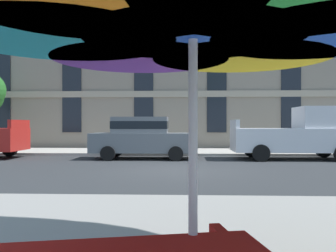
{
  "coord_description": "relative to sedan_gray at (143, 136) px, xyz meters",
  "views": [
    {
      "loc": [
        0.13,
        -11.3,
        1.49
      ],
      "look_at": [
        -0.46,
        3.2,
        1.4
      ],
      "focal_mm": 37.92,
      "sensor_mm": 36.0,
      "label": 1
    }
  ],
  "objects": [
    {
      "name": "sidewalk_far",
      "position": [
        1.55,
        3.1,
        -0.89
      ],
      "size": [
        56.0,
        3.6,
        0.12
      ],
      "primitive_type": "cube",
      "color": "#B2ADA3",
      "rests_on": "ground"
    },
    {
      "name": "pickup_white",
      "position": [
        6.59,
        0.0,
        0.08
      ],
      "size": [
        5.1,
        2.12,
        2.2
      ],
      "color": "silver",
      "rests_on": "ground"
    },
    {
      "name": "sedan_gray",
      "position": [
        0.0,
        0.0,
        0.0
      ],
      "size": [
        4.4,
        1.98,
        1.78
      ],
      "color": "slate",
      "rests_on": "ground"
    },
    {
      "name": "apartment_building",
      "position": [
        1.55,
        11.29,
        8.65
      ],
      "size": [
        41.76,
        12.08,
        19.2
      ],
      "color": "gray",
      "rests_on": "ground"
    },
    {
      "name": "patio_umbrella",
      "position": [
        1.75,
        -12.7,
        1.28
      ],
      "size": [
        3.23,
        3.0,
        2.5
      ],
      "color": "silver",
      "rests_on": "ground"
    },
    {
      "name": "ground_plane",
      "position": [
        1.55,
        -3.7,
        -0.95
      ],
      "size": [
        120.0,
        120.0,
        0.0
      ],
      "primitive_type": "plane",
      "color": "#2D3033"
    }
  ]
}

